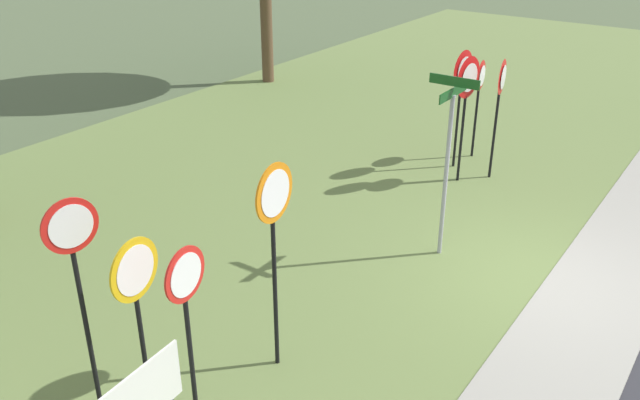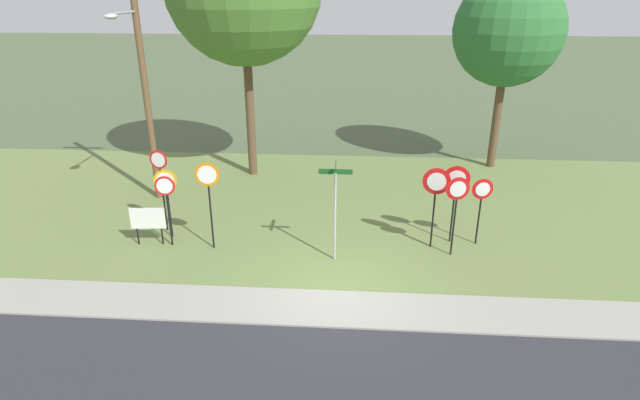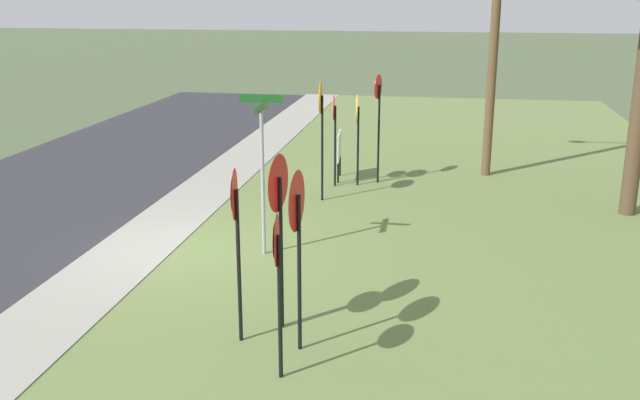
% 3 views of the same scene
% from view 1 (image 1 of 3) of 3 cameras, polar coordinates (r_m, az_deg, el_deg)
% --- Properties ---
extents(ground_plane, '(160.00, 160.00, 0.00)m').
position_cam_1_polar(ground_plane, '(11.12, 18.62, -6.82)').
color(ground_plane, '#4C5B3D').
extents(sidewalk_strip, '(44.00, 1.60, 0.06)m').
position_cam_1_polar(sidewalk_strip, '(10.98, 22.61, -7.81)').
color(sidewalk_strip, '#99968C').
rests_on(sidewalk_strip, ground_plane).
extents(grass_median, '(44.00, 12.00, 0.04)m').
position_cam_1_polar(grass_median, '(13.63, -5.85, 0.76)').
color(grass_median, olive).
rests_on(grass_median, ground_plane).
extents(stop_sign_near_left, '(0.62, 0.12, 2.33)m').
position_cam_1_polar(stop_sign_near_left, '(7.22, -11.32, -8.66)').
color(stop_sign_near_left, black).
rests_on(stop_sign_near_left, grass_median).
extents(stop_sign_near_right, '(0.73, 0.11, 2.82)m').
position_cam_1_polar(stop_sign_near_right, '(7.82, -3.91, -2.04)').
color(stop_sign_near_right, black).
rests_on(stop_sign_near_right, grass_median).
extents(stop_sign_far_left, '(0.61, 0.14, 2.81)m').
position_cam_1_polar(stop_sign_far_left, '(7.51, -20.10, -5.52)').
color(stop_sign_far_left, black).
rests_on(stop_sign_far_left, grass_median).
extents(stop_sign_far_center, '(0.72, 0.13, 2.34)m').
position_cam_1_polar(stop_sign_far_center, '(7.47, -15.40, -7.60)').
color(stop_sign_far_center, black).
rests_on(stop_sign_far_center, grass_median).
extents(yield_sign_near_left, '(0.67, 0.12, 2.21)m').
position_cam_1_polar(yield_sign_near_left, '(15.16, 13.57, 9.42)').
color(yield_sign_near_left, black).
rests_on(yield_sign_near_left, grass_median).
extents(yield_sign_near_right, '(0.71, 0.15, 2.53)m').
position_cam_1_polar(yield_sign_near_right, '(14.00, 15.24, 9.01)').
color(yield_sign_near_right, black).
rests_on(yield_sign_near_right, grass_median).
extents(yield_sign_far_left, '(0.83, 0.11, 2.57)m').
position_cam_1_polar(yield_sign_far_left, '(14.40, 12.12, 9.96)').
color(yield_sign_far_left, black).
rests_on(yield_sign_far_left, grass_median).
extents(yield_sign_far_right, '(0.84, 0.13, 2.63)m').
position_cam_1_polar(yield_sign_far_right, '(13.64, 12.55, 9.27)').
color(yield_sign_far_right, black).
rests_on(yield_sign_far_right, grass_median).
extents(street_name_post, '(0.96, 0.82, 3.04)m').
position_cam_1_polar(street_name_post, '(10.71, 10.90, 3.95)').
color(street_name_post, '#9EA0A8').
rests_on(street_name_post, grass_median).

